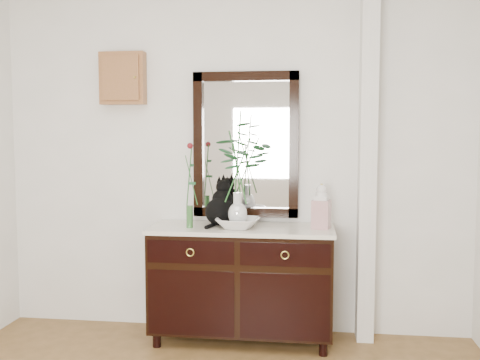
# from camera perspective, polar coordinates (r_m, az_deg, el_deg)

# --- Properties ---
(wall_back) EXTENTS (3.60, 0.04, 2.70)m
(wall_back) POSITION_cam_1_polar(r_m,az_deg,el_deg) (4.10, -0.76, 2.51)
(wall_back) COLOR silver
(wall_back) RESTS_ON ground
(pilaster) EXTENTS (0.12, 0.20, 2.70)m
(pilaster) POSITION_cam_1_polar(r_m,az_deg,el_deg) (4.00, 13.42, 2.32)
(pilaster) COLOR silver
(pilaster) RESTS_ON ground
(sideboard) EXTENTS (1.33, 0.52, 0.82)m
(sideboard) POSITION_cam_1_polar(r_m,az_deg,el_deg) (3.97, 0.19, -10.38)
(sideboard) COLOR black
(sideboard) RESTS_ON ground
(wall_mirror) EXTENTS (0.80, 0.06, 1.10)m
(wall_mirror) POSITION_cam_1_polar(r_m,az_deg,el_deg) (4.07, 0.61, 3.76)
(wall_mirror) COLOR black
(wall_mirror) RESTS_ON wall_back
(key_cabinet) EXTENTS (0.35, 0.10, 0.40)m
(key_cabinet) POSITION_cam_1_polar(r_m,az_deg,el_deg) (4.28, -12.38, 10.54)
(key_cabinet) COLOR brown
(key_cabinet) RESTS_ON wall_back
(cat) EXTENTS (0.30, 0.34, 0.34)m
(cat) POSITION_cam_1_polar(r_m,az_deg,el_deg) (3.96, -2.15, -2.37)
(cat) COLOR black
(cat) RESTS_ON sideboard
(lotus_bowl) EXTENTS (0.34, 0.34, 0.08)m
(lotus_bowl) POSITION_cam_1_polar(r_m,az_deg,el_deg) (3.83, -0.25, -4.62)
(lotus_bowl) COLOR silver
(lotus_bowl) RESTS_ON sideboard
(vase_branches) EXTENTS (0.49, 0.49, 0.83)m
(vase_branches) POSITION_cam_1_polar(r_m,az_deg,el_deg) (3.78, -0.26, 1.32)
(vase_branches) COLOR silver
(vase_branches) RESTS_ON lotus_bowl
(bud_vase_rose) EXTENTS (0.10, 0.10, 0.62)m
(bud_vase_rose) POSITION_cam_1_polar(r_m,az_deg,el_deg) (3.83, -5.43, -0.51)
(bud_vase_rose) COLOR #32632F
(bud_vase_rose) RESTS_ON sideboard
(ginger_jar) EXTENTS (0.15, 0.15, 0.32)m
(ginger_jar) POSITION_cam_1_polar(r_m,az_deg,el_deg) (3.84, 8.68, -2.75)
(ginger_jar) COLOR white
(ginger_jar) RESTS_ON sideboard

